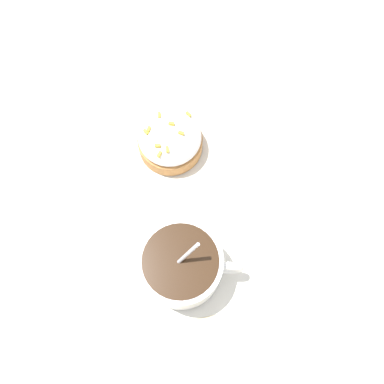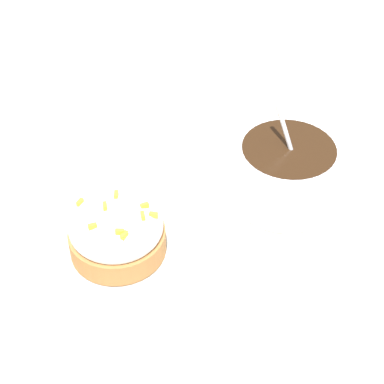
{
  "view_description": "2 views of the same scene",
  "coord_description": "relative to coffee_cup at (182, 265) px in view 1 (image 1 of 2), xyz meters",
  "views": [
    {
      "loc": [
        0.17,
        -0.02,
        0.54
      ],
      "look_at": [
        -0.0,
        0.02,
        0.03
      ],
      "focal_mm": 42.0,
      "sensor_mm": 36.0,
      "label": 1
    },
    {
      "loc": [
        -0.22,
        -0.35,
        0.42
      ],
      "look_at": [
        -0.01,
        0.01,
        0.03
      ],
      "focal_mm": 60.0,
      "sensor_mm": 36.0,
      "label": 2
    }
  ],
  "objects": [
    {
      "name": "paper_napkin",
      "position": [
        -0.08,
        0.01,
        -0.03
      ],
      "size": [
        0.28,
        0.3,
        0.0
      ],
      "color": "white",
      "rests_on": "ground_plane"
    },
    {
      "name": "frosted_pastry",
      "position": [
        -0.16,
        0.02,
        -0.01
      ],
      "size": [
        0.08,
        0.08,
        0.05
      ],
      "color": "#B2753D",
      "rests_on": "paper_napkin"
    },
    {
      "name": "ground_plane",
      "position": [
        -0.08,
        0.01,
        -0.04
      ],
      "size": [
        3.0,
        3.0,
        0.0
      ],
      "primitive_type": "plane",
      "color": "#C6B793"
    },
    {
      "name": "coffee_cup",
      "position": [
        0.0,
        0.0,
        0.0
      ],
      "size": [
        0.09,
        0.12,
        0.1
      ],
      "color": "white",
      "rests_on": "paper_napkin"
    }
  ]
}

